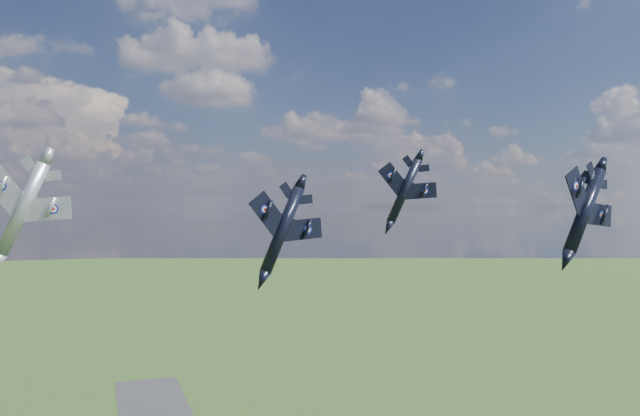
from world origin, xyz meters
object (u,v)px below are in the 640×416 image
object	(u,v)px
jet_high_navy	(404,191)
jet_left_silver	(23,208)
jet_lead_navy	(282,229)
jet_right_navy	(585,211)

from	to	relation	value
jet_high_navy	jet_left_silver	bearing A→B (deg)	-152.40
jet_high_navy	jet_lead_navy	bearing A→B (deg)	-123.59
jet_high_navy	jet_left_silver	size ratio (longest dim) A/B	0.91
jet_lead_navy	jet_left_silver	world-z (taller)	jet_left_silver
jet_right_navy	jet_left_silver	world-z (taller)	jet_left_silver
jet_high_navy	jet_left_silver	world-z (taller)	jet_high_navy
jet_lead_navy	jet_high_navy	size ratio (longest dim) A/B	0.98
jet_lead_navy	jet_right_navy	world-z (taller)	jet_right_navy
jet_lead_navy	jet_high_navy	world-z (taller)	jet_high_navy
jet_lead_navy	jet_right_navy	distance (m)	31.50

